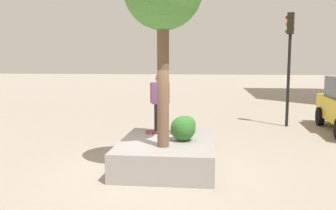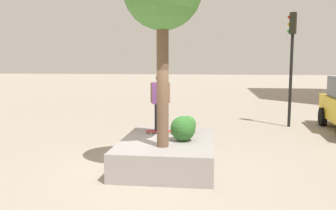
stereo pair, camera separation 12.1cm
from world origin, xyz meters
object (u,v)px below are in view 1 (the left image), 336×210
Objects in this scene: skateboarder at (160,98)px; traffic_light_median at (289,50)px; planter_ledge at (168,152)px; skateboard at (160,131)px.

traffic_light_median reaches higher than skateboarder.
skateboarder is (-0.71, -0.31, 1.34)m from planter_ledge.
traffic_light_median is at bearing 139.25° from skateboarder.
planter_ledge is at bearing -35.32° from traffic_light_median.
planter_ledge is 1.55m from skateboarder.
traffic_light_median is at bearing 139.25° from skateboard.
skateboard is 0.18× the size of traffic_light_median.
skateboarder is at bearing -1.79° from skateboard.
planter_ledge is 0.87m from skateboard.
skateboard reaches higher than planter_ledge.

